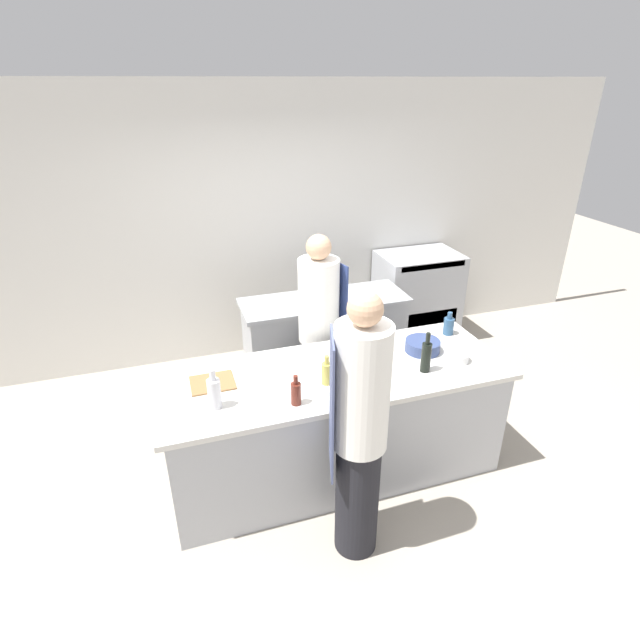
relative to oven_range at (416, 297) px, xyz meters
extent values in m
plane|color=#A89E8E|center=(-1.63, -1.77, -0.52)|extent=(16.00, 16.00, 0.00)
cube|color=silver|center=(-1.63, 0.36, 0.88)|extent=(8.00, 0.06, 2.80)
cube|color=#A8AAAF|center=(-1.63, -1.77, -0.10)|extent=(2.42, 0.88, 0.84)
cube|color=silver|center=(-1.63, -1.77, 0.35)|extent=(2.53, 0.92, 0.04)
cube|color=#A8AAAF|center=(-1.29, -0.51, -0.10)|extent=(1.54, 0.55, 0.84)
cube|color=#A8AAAF|center=(-1.29, -0.51, 0.35)|extent=(1.61, 0.57, 0.04)
cube|color=#A8AAAF|center=(0.00, 0.00, 0.00)|extent=(0.89, 0.61, 1.04)
cube|color=black|center=(0.00, -0.30, -0.23)|extent=(0.71, 0.01, 0.36)
cube|color=black|center=(0.00, -0.30, 0.48)|extent=(0.76, 0.01, 0.06)
cylinder|color=black|center=(-1.74, -2.51, -0.10)|extent=(0.28, 0.28, 0.83)
cylinder|color=white|center=(-1.74, -2.51, 0.71)|extent=(0.32, 0.32, 0.78)
cube|color=#4C567F|center=(-1.90, -2.46, 0.59)|extent=(0.10, 0.30, 0.89)
sphere|color=tan|center=(-1.74, -2.51, 1.20)|extent=(0.19, 0.19, 0.19)
cylinder|color=black|center=(-1.53, -1.08, -0.13)|extent=(0.29, 0.29, 0.78)
cylinder|color=white|center=(-1.53, -1.08, 0.62)|extent=(0.34, 0.34, 0.71)
cube|color=navy|center=(-1.36, -1.04, 0.52)|extent=(0.09, 0.32, 0.82)
sphere|color=tan|center=(-1.53, -1.08, 1.07)|extent=(0.20, 0.20, 0.20)
cylinder|color=black|center=(-1.02, -1.97, 0.48)|extent=(0.07, 0.07, 0.22)
cylinder|color=black|center=(-1.02, -1.97, 0.63)|extent=(0.03, 0.03, 0.09)
cylinder|color=#5B2319|center=(-2.01, -2.07, 0.44)|extent=(0.07, 0.07, 0.15)
cylinder|color=#5B2319|center=(-2.01, -2.07, 0.55)|extent=(0.03, 0.03, 0.06)
cylinder|color=#2D5175|center=(-0.55, -1.51, 0.44)|extent=(0.09, 0.09, 0.14)
cylinder|color=#2D5175|center=(-0.55, -1.51, 0.53)|extent=(0.04, 0.04, 0.05)
cylinder|color=silver|center=(-2.51, -1.94, 0.47)|extent=(0.09, 0.09, 0.20)
cylinder|color=silver|center=(-2.51, -1.94, 0.61)|extent=(0.04, 0.04, 0.08)
cylinder|color=#B2A84C|center=(-1.74, -1.90, 0.44)|extent=(0.07, 0.07, 0.16)
cylinder|color=#B2A84C|center=(-1.74, -1.90, 0.55)|extent=(0.03, 0.03, 0.06)
cylinder|color=navy|center=(-0.89, -1.70, 0.41)|extent=(0.27, 0.27, 0.09)
cylinder|color=white|center=(-0.72, -1.92, 0.40)|extent=(0.17, 0.17, 0.07)
cylinder|color=#33477F|center=(-1.72, -2.09, 0.40)|extent=(0.08, 0.08, 0.08)
cube|color=olive|center=(-2.49, -1.66, 0.37)|extent=(0.30, 0.25, 0.01)
cylinder|color=#A8AAAF|center=(-1.38, -0.46, 0.45)|extent=(0.29, 0.29, 0.17)
camera|label=1|loc=(-2.69, -4.65, 2.27)|focal=28.00mm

